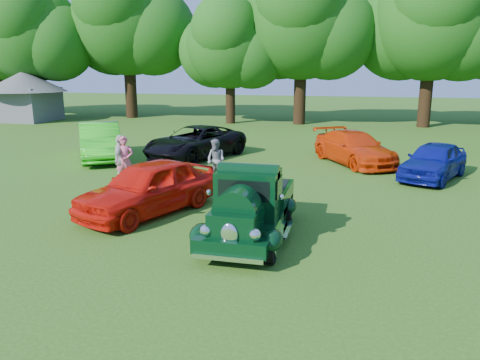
% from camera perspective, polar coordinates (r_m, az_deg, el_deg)
% --- Properties ---
extents(ground, '(120.00, 120.00, 0.00)m').
position_cam_1_polar(ground, '(12.56, -2.05, -5.77)').
color(ground, '#265313').
rests_on(ground, ground).
extents(hero_pickup, '(2.09, 4.49, 1.75)m').
position_cam_1_polar(hero_pickup, '(11.65, 1.26, -3.39)').
color(hero_pickup, black).
rests_on(hero_pickup, ground).
extents(red_convertible, '(3.45, 4.92, 1.55)m').
position_cam_1_polar(red_convertible, '(13.79, -11.12, -0.87)').
color(red_convertible, red).
rests_on(red_convertible, ground).
extents(back_car_lime, '(4.16, 5.19, 1.66)m').
position_cam_1_polar(back_car_lime, '(22.62, -16.70, 4.54)').
color(back_car_lime, green).
rests_on(back_car_lime, ground).
extents(back_car_black, '(4.34, 5.90, 1.49)m').
position_cam_1_polar(back_car_black, '(22.04, -5.46, 4.61)').
color(back_car_black, black).
rests_on(back_car_black, ground).
extents(back_car_orange, '(4.22, 5.18, 1.41)m').
position_cam_1_polar(back_car_orange, '(21.23, 13.76, 3.83)').
color(back_car_orange, red).
rests_on(back_car_orange, ground).
extents(back_car_blue, '(3.26, 4.43, 1.40)m').
position_cam_1_polar(back_car_blue, '(19.24, 22.54, 2.18)').
color(back_car_blue, navy).
rests_on(back_car_blue, ground).
extents(spectator_pink, '(0.75, 0.62, 1.77)m').
position_cam_1_polar(spectator_pink, '(17.39, -13.87, 2.33)').
color(spectator_pink, '#C7526E').
rests_on(spectator_pink, ground).
extents(spectator_grey, '(0.95, 0.87, 1.58)m').
position_cam_1_polar(spectator_grey, '(17.45, -2.95, 2.43)').
color(spectator_grey, slate).
rests_on(spectator_grey, ground).
extents(spectator_white, '(0.65, 1.12, 1.80)m').
position_cam_1_polar(spectator_white, '(17.51, -14.36, 2.43)').
color(spectator_white, beige).
rests_on(spectator_white, ground).
extents(gazebo, '(6.40, 6.40, 3.90)m').
position_cam_1_polar(gazebo, '(41.09, -24.72, 9.91)').
color(gazebo, '#56575B').
rests_on(gazebo, ground).
extents(tree_line, '(61.90, 10.70, 12.21)m').
position_cam_1_polar(tree_line, '(35.98, 7.59, 18.02)').
color(tree_line, black).
rests_on(tree_line, ground).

